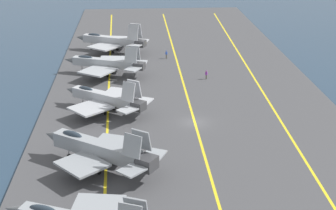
{
  "coord_description": "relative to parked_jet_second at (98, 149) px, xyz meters",
  "views": [
    {
      "loc": [
        -71.2,
        8.9,
        31.45
      ],
      "look_at": [
        1.07,
        3.99,
        2.9
      ],
      "focal_mm": 55.0,
      "sensor_mm": 36.0,
      "label": 1
    }
  ],
  "objects": [
    {
      "name": "ground_plane",
      "position": [
        13.54,
        -13.63,
        -3.06
      ],
      "size": [
        2000.0,
        2000.0,
        0.0
      ],
      "primitive_type": "plane",
      "color": "#23384C"
    },
    {
      "name": "carrier_deck",
      "position": [
        13.54,
        -13.63,
        -2.86
      ],
      "size": [
        181.42,
        47.96,
        0.4
      ],
      "primitive_type": "cube",
      "color": "#424244",
      "rests_on": "ground"
    },
    {
      "name": "deck_stripe_foul_line",
      "position": [
        13.54,
        -26.82,
        -2.66
      ],
      "size": [
        163.23,
        4.83,
        0.01
      ],
      "primitive_type": "cube",
      "rotation": [
        0.0,
        0.0,
        -0.03
      ],
      "color": "yellow",
      "rests_on": "carrier_deck"
    },
    {
      "name": "deck_stripe_centerline",
      "position": [
        13.54,
        -13.63,
        -2.66
      ],
      "size": [
        163.28,
        0.36,
        0.01
      ],
      "primitive_type": "cube",
      "color": "yellow",
      "rests_on": "carrier_deck"
    },
    {
      "name": "deck_stripe_edge_line",
      "position": [
        13.54,
        -0.44,
        -2.66
      ],
      "size": [
        163.23,
        4.73,
        0.01
      ],
      "primitive_type": "cube",
      "rotation": [
        0.0,
        0.0,
        0.03
      ],
      "color": "yellow",
      "rests_on": "carrier_deck"
    },
    {
      "name": "parked_jet_second",
      "position": [
        0.0,
        0.0,
        0.0
      ],
      "size": [
        13.45,
        16.26,
        6.28
      ],
      "color": "gray",
      "rests_on": "carrier_deck"
    },
    {
      "name": "parked_jet_third",
      "position": [
        18.87,
        0.04,
        -0.39
      ],
      "size": [
        13.38,
        14.81,
        6.04
      ],
      "color": "#A8AAAF",
      "rests_on": "carrier_deck"
    },
    {
      "name": "parked_jet_fourth",
      "position": [
        37.62,
        0.8,
        -0.27
      ],
      "size": [
        13.63,
        16.63,
        6.15
      ],
      "color": "#9EA3A8",
      "rests_on": "carrier_deck"
    },
    {
      "name": "parked_jet_fifth",
      "position": [
        54.3,
        0.26,
        -0.09
      ],
      "size": [
        13.19,
        16.89,
        6.71
      ],
      "color": "#A8AAAF",
      "rests_on": "carrier_deck"
    },
    {
      "name": "crew_purple_vest",
      "position": [
        33.85,
        -18.19,
        -1.72
      ],
      "size": [
        0.43,
        0.46,
        1.71
      ],
      "color": "#4C473D",
      "rests_on": "carrier_deck"
    },
    {
      "name": "crew_blue_vest",
      "position": [
        48.06,
        -11.56,
        -1.68
      ],
      "size": [
        0.46,
        0.43,
        1.79
      ],
      "color": "#4C473D",
      "rests_on": "carrier_deck"
    }
  ]
}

